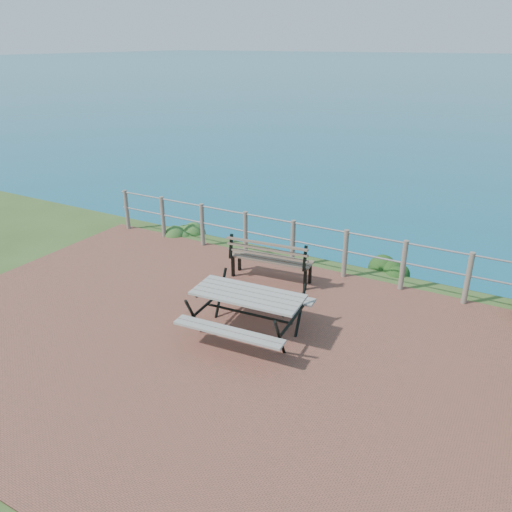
{
  "coord_description": "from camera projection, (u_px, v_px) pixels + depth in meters",
  "views": [
    {
      "loc": [
        4.06,
        -5.47,
        4.41
      ],
      "look_at": [
        -0.08,
        1.91,
        0.75
      ],
      "focal_mm": 35.0,
      "sensor_mm": 36.0,
      "label": 1
    }
  ],
  "objects": [
    {
      "name": "safety_railing",
      "position": [
        293.0,
        241.0,
        10.4
      ],
      "size": [
        9.4,
        0.1,
        1.0
      ],
      "color": "#6B5B4C",
      "rests_on": "ground"
    },
    {
      "name": "shrub_lip_east",
      "position": [
        386.0,
        270.0,
        10.41
      ],
      "size": [
        0.75,
        0.75,
        0.48
      ],
      "primitive_type": "ellipsoid",
      "color": "#153F13",
      "rests_on": "ground"
    },
    {
      "name": "park_bench",
      "position": [
        271.0,
        252.0,
        9.74
      ],
      "size": [
        1.68,
        0.58,
        0.93
      ],
      "rotation": [
        0.0,
        0.0,
        0.1
      ],
      "color": "brown",
      "rests_on": "ground"
    },
    {
      "name": "picnic_table",
      "position": [
        248.0,
        309.0,
        7.94
      ],
      "size": [
        1.81,
        1.52,
        0.74
      ],
      "rotation": [
        0.0,
        0.0,
        0.08
      ],
      "color": "gray",
      "rests_on": "ground"
    },
    {
      "name": "ground",
      "position": [
        202.0,
        342.0,
        7.95
      ],
      "size": [
        10.0,
        7.0,
        0.12
      ],
      "primitive_type": "cube",
      "color": "brown",
      "rests_on": "ground"
    },
    {
      "name": "shrub_lip_west",
      "position": [
        182.0,
        233.0,
        12.42
      ],
      "size": [
        0.66,
        0.66,
        0.35
      ],
      "primitive_type": "ellipsoid",
      "color": "#295921",
      "rests_on": "ground"
    }
  ]
}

